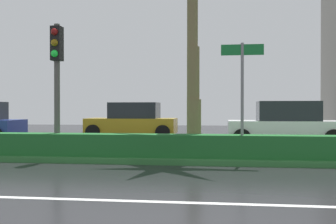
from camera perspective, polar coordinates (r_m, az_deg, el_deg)
The scene contains 8 objects.
ground_plane at distance 13.35m, azimuth 5.08°, elevation -5.91°, with size 90.00×42.00×0.10m, color black.
near_lane_divider_stripe at distance 6.44m, azimuth 2.45°, elevation -12.46°, with size 81.00×0.14×0.01m, color white.
median_strip at distance 12.34m, azimuth 4.88°, elevation -5.86°, with size 85.50×4.00×0.15m, color #2D6B33.
median_hedge at distance 10.91m, azimuth 4.56°, elevation -4.73°, with size 76.50×0.70×0.60m.
traffic_signal_median_left at distance 11.97m, azimuth -15.21°, elevation 6.38°, with size 0.28×0.43×3.66m.
street_name_sign at distance 10.86m, azimuth 10.28°, elevation 3.84°, with size 1.10×0.08×3.00m.
car_in_traffic_second at distance 19.91m, azimuth -4.94°, elevation -1.26°, with size 4.30×2.02×1.72m.
car_in_traffic_third at distance 16.66m, azimuth 15.93°, elevation -1.63°, with size 4.30×2.02×1.72m.
Camera 1 is at (0.54, -4.25, 1.45)m, focal length 43.86 mm.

